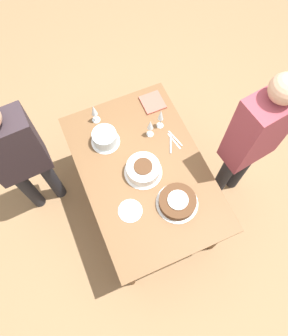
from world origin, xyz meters
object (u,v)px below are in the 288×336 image
at_px(wine_glass_far, 94,111).
at_px(person_cutting, 254,139).
at_px(wine_glass_near, 150,125).
at_px(cake_front_chocolate, 177,202).
at_px(cake_back_decorated, 105,138).
at_px(wine_glass_extra, 161,116).
at_px(cake_center_white, 143,169).
at_px(person_watching, 18,157).

bearing_deg(wine_glass_far, person_cutting, -128.24).
relative_size(wine_glass_near, wine_glass_far, 1.00).
xyz_separation_m(cake_front_chocolate, cake_back_decorated, (0.70, 0.30, 0.02)).
bearing_deg(wine_glass_extra, cake_front_chocolate, 166.20).
distance_m(wine_glass_far, person_cutting, 1.23).
xyz_separation_m(cake_back_decorated, person_cutting, (-0.54, -0.97, 0.19)).
relative_size(cake_center_white, wine_glass_near, 1.46).
bearing_deg(wine_glass_extra, wine_glass_near, 111.02).
bearing_deg(person_watching, wine_glass_far, 10.65).
distance_m(cake_center_white, person_watching, 0.93).
distance_m(wine_glass_extra, person_cutting, 0.72).
distance_m(cake_back_decorated, person_cutting, 1.12).
height_order(cake_center_white, person_watching, person_watching).
xyz_separation_m(wine_glass_far, person_watching, (-0.16, 0.65, 0.01)).
bearing_deg(cake_back_decorated, wine_glass_near, -102.52).
height_order(wine_glass_extra, person_cutting, person_cutting).
relative_size(cake_back_decorated, person_cutting, 0.14).
xyz_separation_m(cake_back_decorated, wine_glass_near, (-0.08, -0.36, 0.08)).
height_order(cake_center_white, person_cutting, person_cutting).
relative_size(wine_glass_near, person_watching, 0.13).
relative_size(wine_glass_extra, person_watching, 0.14).
relative_size(cake_front_chocolate, person_watching, 0.20).
distance_m(cake_back_decorated, person_watching, 0.66).
bearing_deg(wine_glass_extra, wine_glass_far, 60.70).
distance_m(cake_back_decorated, wine_glass_far, 0.23).
relative_size(cake_front_chocolate, wine_glass_near, 1.56).
bearing_deg(wine_glass_near, cake_back_decorated, 77.48).
bearing_deg(cake_front_chocolate, wine_glass_far, 18.17).
height_order(cake_front_chocolate, wine_glass_far, wine_glass_far).
relative_size(wine_glass_near, wine_glass_extra, 0.91).
xyz_separation_m(wine_glass_far, person_cutting, (-0.76, -0.96, 0.12)).
height_order(wine_glass_near, person_cutting, person_cutting).
height_order(cake_back_decorated, wine_glass_near, wine_glass_near).
relative_size(cake_back_decorated, wine_glass_near, 1.15).
distance_m(cake_front_chocolate, wine_glass_near, 0.63).
height_order(cake_front_chocolate, wine_glass_extra, wine_glass_extra).
bearing_deg(person_watching, cake_front_chocolate, -41.67).
bearing_deg(cake_back_decorated, cake_center_white, -154.90).
relative_size(cake_front_chocolate, person_cutting, 0.19).
height_order(cake_back_decorated, person_watching, person_watching).
bearing_deg(wine_glass_extra, person_cutting, -134.91).
bearing_deg(cake_front_chocolate, cake_back_decorated, 23.45).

